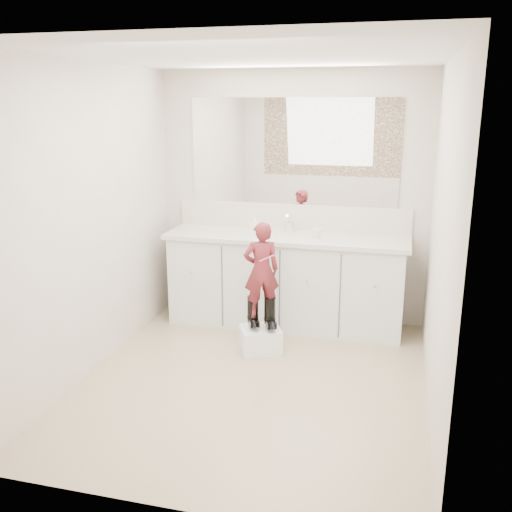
# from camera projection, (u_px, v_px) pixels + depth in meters

# --- Properties ---
(floor) EXTENTS (3.00, 3.00, 0.00)m
(floor) POSITION_uv_depth(u_px,v_px,m) (253.00, 381.00, 4.43)
(floor) COLOR #928060
(floor) RESTS_ON ground
(ceiling) EXTENTS (3.00, 3.00, 0.00)m
(ceiling) POSITION_uv_depth(u_px,v_px,m) (253.00, 55.00, 3.80)
(ceiling) COLOR white
(ceiling) RESTS_ON wall_back
(wall_back) EXTENTS (2.60, 0.00, 2.60)m
(wall_back) POSITION_uv_depth(u_px,v_px,m) (292.00, 198.00, 5.52)
(wall_back) COLOR beige
(wall_back) RESTS_ON floor
(wall_front) EXTENTS (2.60, 0.00, 2.60)m
(wall_front) POSITION_uv_depth(u_px,v_px,m) (173.00, 298.00, 2.72)
(wall_front) COLOR beige
(wall_front) RESTS_ON floor
(wall_left) EXTENTS (0.00, 3.00, 3.00)m
(wall_left) POSITION_uv_depth(u_px,v_px,m) (92.00, 222.00, 4.43)
(wall_left) COLOR beige
(wall_left) RESTS_ON floor
(wall_right) EXTENTS (0.00, 3.00, 3.00)m
(wall_right) POSITION_uv_depth(u_px,v_px,m) (441.00, 241.00, 3.80)
(wall_right) COLOR beige
(wall_right) RESTS_ON floor
(vanity_cabinet) EXTENTS (2.20, 0.55, 0.85)m
(vanity_cabinet) POSITION_uv_depth(u_px,v_px,m) (286.00, 282.00, 5.47)
(vanity_cabinet) COLOR silver
(vanity_cabinet) RESTS_ON floor
(countertop) EXTENTS (2.28, 0.58, 0.04)m
(countertop) POSITION_uv_depth(u_px,v_px,m) (286.00, 238.00, 5.33)
(countertop) COLOR beige
(countertop) RESTS_ON vanity_cabinet
(backsplash) EXTENTS (2.28, 0.03, 0.25)m
(backsplash) POSITION_uv_depth(u_px,v_px,m) (292.00, 217.00, 5.55)
(backsplash) COLOR beige
(backsplash) RESTS_ON countertop
(mirror) EXTENTS (2.00, 0.02, 1.00)m
(mirror) POSITION_uv_depth(u_px,v_px,m) (293.00, 152.00, 5.39)
(mirror) COLOR white
(mirror) RESTS_ON wall_back
(dot_panel) EXTENTS (2.00, 0.01, 1.20)m
(dot_panel) POSITION_uv_depth(u_px,v_px,m) (170.00, 204.00, 2.61)
(dot_panel) COLOR #472819
(dot_panel) RESTS_ON wall_front
(faucet) EXTENTS (0.08, 0.08, 0.10)m
(faucet) POSITION_uv_depth(u_px,v_px,m) (289.00, 227.00, 5.47)
(faucet) COLOR silver
(faucet) RESTS_ON countertop
(cup) EXTENTS (0.12, 0.12, 0.09)m
(cup) POSITION_uv_depth(u_px,v_px,m) (317.00, 233.00, 5.23)
(cup) COLOR #F0EAC0
(cup) RESTS_ON countertop
(soap_bottle) EXTENTS (0.10, 0.10, 0.17)m
(soap_bottle) POSITION_uv_depth(u_px,v_px,m) (254.00, 225.00, 5.40)
(soap_bottle) COLOR white
(soap_bottle) RESTS_ON countertop
(step_stool) EXTENTS (0.42, 0.39, 0.21)m
(step_stool) POSITION_uv_depth(u_px,v_px,m) (261.00, 340.00, 4.94)
(step_stool) COLOR white
(step_stool) RESTS_ON floor
(boot_left) EXTENTS (0.17, 0.21, 0.28)m
(boot_left) POSITION_uv_depth(u_px,v_px,m) (253.00, 311.00, 4.91)
(boot_left) COLOR black
(boot_left) RESTS_ON step_stool
(boot_right) EXTENTS (0.17, 0.21, 0.28)m
(boot_right) POSITION_uv_depth(u_px,v_px,m) (270.00, 313.00, 4.88)
(boot_right) COLOR black
(boot_right) RESTS_ON step_stool
(toddler) EXTENTS (0.36, 0.31, 0.83)m
(toddler) POSITION_uv_depth(u_px,v_px,m) (261.00, 270.00, 4.79)
(toddler) COLOR #B43745
(toddler) RESTS_ON step_stool
(toothbrush) EXTENTS (0.13, 0.07, 0.06)m
(toothbrush) POSITION_uv_depth(u_px,v_px,m) (267.00, 258.00, 4.67)
(toothbrush) COLOR #E2588E
(toothbrush) RESTS_ON toddler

